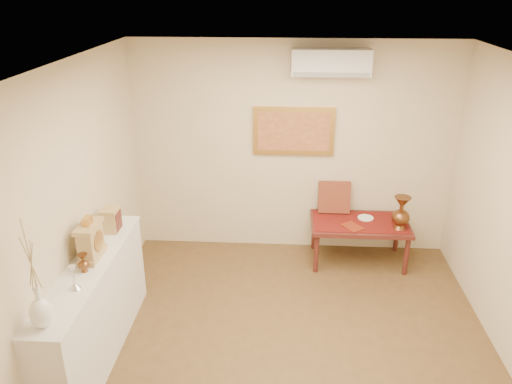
# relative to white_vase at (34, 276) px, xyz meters

# --- Properties ---
(floor) EXTENTS (4.50, 4.50, 0.00)m
(floor) POSITION_rel_white_vase_xyz_m (1.83, 0.85, -1.42)
(floor) COLOR brown
(floor) RESTS_ON ground
(ceiling) EXTENTS (4.50, 4.50, 0.00)m
(ceiling) POSITION_rel_white_vase_xyz_m (1.83, 0.85, 1.28)
(ceiling) COLOR silver
(ceiling) RESTS_ON ground
(wall_back) EXTENTS (4.00, 0.02, 2.70)m
(wall_back) POSITION_rel_white_vase_xyz_m (1.83, 3.10, -0.07)
(wall_back) COLOR beige
(wall_back) RESTS_ON ground
(wall_left) EXTENTS (0.02, 4.50, 2.70)m
(wall_left) POSITION_rel_white_vase_xyz_m (-0.17, 0.85, -0.07)
(wall_left) COLOR beige
(wall_left) RESTS_ON ground
(white_vase) EXTENTS (0.17, 0.17, 0.87)m
(white_vase) POSITION_rel_white_vase_xyz_m (0.00, 0.00, 0.00)
(white_vase) COLOR white
(white_vase) RESTS_ON display_ledge
(candlestick) EXTENTS (0.10, 0.10, 0.21)m
(candlestick) POSITION_rel_white_vase_xyz_m (0.04, 0.49, -0.33)
(candlestick) COLOR silver
(candlestick) RESTS_ON display_ledge
(brass_urn_small) EXTENTS (0.10, 0.10, 0.22)m
(brass_urn_small) POSITION_rel_white_vase_xyz_m (0.02, 0.75, -0.33)
(brass_urn_small) COLOR brown
(brass_urn_small) RESTS_ON display_ledge
(table_cloth) EXTENTS (1.14, 0.59, 0.01)m
(table_cloth) POSITION_rel_white_vase_xyz_m (2.68, 2.73, -0.86)
(table_cloth) COLOR maroon
(table_cloth) RESTS_ON low_table
(brass_urn_tall) EXTENTS (0.22, 0.22, 0.50)m
(brass_urn_tall) POSITION_rel_white_vase_xyz_m (3.13, 2.58, -0.61)
(brass_urn_tall) COLOR brown
(brass_urn_tall) RESTS_ON table_cloth
(plate) EXTENTS (0.20, 0.20, 0.01)m
(plate) POSITION_rel_white_vase_xyz_m (2.76, 2.83, -0.85)
(plate) COLOR white
(plate) RESTS_ON table_cloth
(menu) EXTENTS (0.29, 0.31, 0.01)m
(menu) POSITION_rel_white_vase_xyz_m (2.57, 2.57, -0.85)
(menu) COLOR maroon
(menu) RESTS_ON table_cloth
(cushion) EXTENTS (0.40, 0.18, 0.41)m
(cushion) POSITION_rel_white_vase_xyz_m (2.38, 3.00, -0.66)
(cushion) COLOR #5A1215
(cushion) RESTS_ON table_cloth
(display_ledge) EXTENTS (0.37, 2.02, 0.98)m
(display_ledge) POSITION_rel_white_vase_xyz_m (0.01, 0.85, -0.92)
(display_ledge) COLOR silver
(display_ledge) RESTS_ON floor
(mantel_clock) EXTENTS (0.17, 0.36, 0.41)m
(mantel_clock) POSITION_rel_white_vase_xyz_m (0.00, 0.99, -0.26)
(mantel_clock) COLOR tan
(mantel_clock) RESTS_ON display_ledge
(wooden_chest) EXTENTS (0.16, 0.21, 0.24)m
(wooden_chest) POSITION_rel_white_vase_xyz_m (0.01, 1.52, -0.31)
(wooden_chest) COLOR tan
(wooden_chest) RESTS_ON display_ledge
(low_table) EXTENTS (1.20, 0.70, 0.55)m
(low_table) POSITION_rel_white_vase_xyz_m (2.68, 2.73, -0.93)
(low_table) COLOR #531E18
(low_table) RESTS_ON floor
(painting) EXTENTS (1.00, 0.06, 0.60)m
(painting) POSITION_rel_white_vase_xyz_m (1.83, 3.07, 0.18)
(painting) COLOR gold
(painting) RESTS_ON wall_back
(ac_unit) EXTENTS (0.90, 0.25, 0.30)m
(ac_unit) POSITION_rel_white_vase_xyz_m (2.23, 2.97, 1.03)
(ac_unit) COLOR silver
(ac_unit) RESTS_ON wall_back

